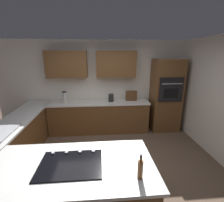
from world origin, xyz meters
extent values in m
plane|color=brown|center=(0.00, 0.00, 0.00)|extent=(14.00, 14.00, 0.00)
cube|color=white|center=(0.00, -2.10, 1.30)|extent=(6.00, 0.10, 2.60)
cube|color=brown|center=(-0.40, -1.88, 1.94)|extent=(1.10, 0.34, 0.72)
cube|color=brown|center=(0.95, -1.88, 1.94)|extent=(1.10, 0.34, 0.72)
cube|color=white|center=(-2.45, -0.30, 1.30)|extent=(0.10, 4.00, 2.60)
cube|color=brown|center=(0.10, -1.72, 0.43)|extent=(2.80, 0.60, 0.86)
cube|color=silver|center=(0.10, -1.72, 0.88)|extent=(2.84, 0.64, 0.04)
cube|color=brown|center=(1.82, -0.55, 0.43)|extent=(0.60, 2.90, 0.86)
cube|color=silver|center=(1.82, -0.55, 0.88)|extent=(0.64, 2.94, 0.04)
cube|color=brown|center=(0.45, 0.99, 0.43)|extent=(1.98, 0.96, 0.86)
cube|color=silver|center=(0.45, 0.99, 0.88)|extent=(2.06, 1.04, 0.04)
cube|color=brown|center=(-1.85, -1.72, 1.04)|extent=(0.80, 0.60, 2.08)
cube|color=black|center=(-1.85, -1.41, 1.23)|extent=(0.66, 0.03, 0.56)
cube|color=black|center=(-1.85, -1.39, 1.19)|extent=(0.40, 0.01, 0.26)
cube|color=black|center=(-1.85, -1.41, 1.56)|extent=(0.66, 0.02, 0.11)
cylinder|color=silver|center=(-1.85, -1.37, 1.45)|extent=(0.56, 0.02, 0.02)
cube|color=#515456|center=(1.82, -0.12, 0.91)|extent=(0.40, 0.30, 0.02)
cube|color=black|center=(0.45, 0.99, 0.91)|extent=(0.76, 0.56, 0.01)
cylinder|color=#B2B2B7|center=(0.18, 0.76, 0.92)|extent=(0.04, 0.04, 0.02)
cylinder|color=#B2B2B7|center=(0.36, 0.76, 0.92)|extent=(0.04, 0.04, 0.02)
cylinder|color=#B2B2B7|center=(0.54, 0.76, 0.92)|extent=(0.04, 0.04, 0.02)
cylinder|color=#B2B2B7|center=(0.72, 0.76, 0.92)|extent=(0.04, 0.04, 0.02)
cylinder|color=beige|center=(1.05, -1.73, 0.96)|extent=(0.15, 0.15, 0.11)
cylinder|color=silver|center=(1.05, -1.73, 1.10)|extent=(0.11, 0.11, 0.18)
cylinder|color=black|center=(1.05, -1.73, 1.20)|extent=(0.12, 0.12, 0.03)
cube|color=brown|center=(-0.85, -1.80, 1.04)|extent=(0.32, 0.10, 0.28)
cube|color=brown|center=(-0.85, -1.75, 1.04)|extent=(0.30, 0.02, 0.02)
cylinder|color=#262628|center=(-0.25, -1.73, 1.01)|extent=(0.15, 0.15, 0.22)
cylinder|color=brown|center=(-0.34, 1.28, 1.00)|extent=(0.06, 0.06, 0.21)
cylinder|color=brown|center=(-0.34, 1.28, 1.14)|extent=(0.03, 0.03, 0.06)
cylinder|color=black|center=(-0.34, 1.28, 1.18)|extent=(0.03, 0.03, 0.02)
camera|label=1|loc=(0.08, 2.71, 2.20)|focal=25.93mm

